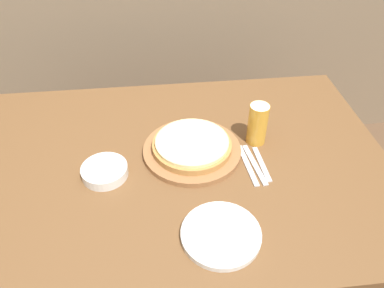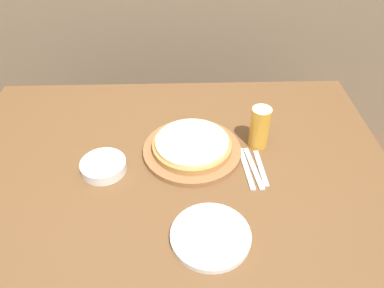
% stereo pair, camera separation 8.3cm
% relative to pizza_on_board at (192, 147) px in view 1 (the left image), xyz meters
% --- Properties ---
extents(ground_plane, '(12.00, 12.00, 0.00)m').
position_rel_pizza_on_board_xyz_m(ground_plane, '(-0.07, -0.04, -0.80)').
color(ground_plane, brown).
extents(dining_table, '(1.53, 1.04, 0.77)m').
position_rel_pizza_on_board_xyz_m(dining_table, '(-0.07, -0.04, -0.41)').
color(dining_table, brown).
rests_on(dining_table, ground_plane).
extents(pizza_on_board, '(0.35, 0.35, 0.06)m').
position_rel_pizza_on_board_xyz_m(pizza_on_board, '(0.00, 0.00, 0.00)').
color(pizza_on_board, '#99663D').
rests_on(pizza_on_board, dining_table).
extents(beer_glass, '(0.07, 0.07, 0.16)m').
position_rel_pizza_on_board_xyz_m(beer_glass, '(0.24, 0.04, 0.06)').
color(beer_glass, gold).
rests_on(beer_glass, dining_table).
extents(dinner_plate, '(0.23, 0.23, 0.02)m').
position_rel_pizza_on_board_xyz_m(dinner_plate, '(0.04, -0.37, -0.02)').
color(dinner_plate, silver).
rests_on(dinner_plate, dining_table).
extents(side_bowl, '(0.16, 0.16, 0.04)m').
position_rel_pizza_on_board_xyz_m(side_bowl, '(-0.30, -0.08, -0.01)').
color(side_bowl, silver).
rests_on(side_bowl, dining_table).
extents(fork, '(0.03, 0.21, 0.00)m').
position_rel_pizza_on_board_xyz_m(fork, '(0.18, -0.09, -0.02)').
color(fork, silver).
rests_on(fork, dining_table).
extents(dinner_knife, '(0.04, 0.21, 0.00)m').
position_rel_pizza_on_board_xyz_m(dinner_knife, '(0.21, -0.09, -0.02)').
color(dinner_knife, silver).
rests_on(dinner_knife, dining_table).
extents(spoon, '(0.03, 0.18, 0.00)m').
position_rel_pizza_on_board_xyz_m(spoon, '(0.23, -0.09, -0.02)').
color(spoon, silver).
rests_on(spoon, dining_table).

